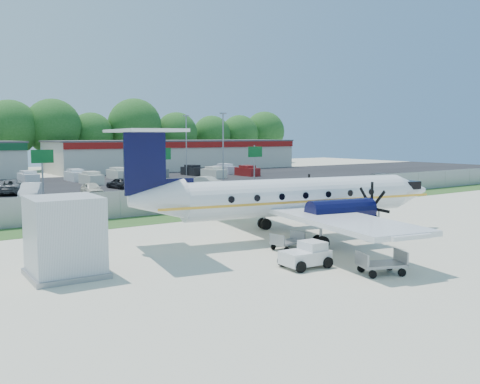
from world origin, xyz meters
TOP-DOWN VIEW (x-y plane):
  - ground at (0.00, 0.00)m, footprint 170.00×170.00m
  - grass_verge at (0.00, 12.00)m, footprint 170.00×4.00m
  - access_road at (0.00, 19.00)m, footprint 170.00×8.00m
  - parking_lot at (0.00, 40.00)m, footprint 170.00×32.00m
  - perimeter_fence at (0.00, 14.00)m, footprint 120.00×0.06m
  - building_east at (26.00, 61.98)m, footprint 44.40×12.40m
  - sign_left at (-8.00, 22.91)m, footprint 1.80×0.26m
  - sign_mid at (3.00, 22.91)m, footprint 1.80×0.26m
  - sign_right at (14.00, 22.91)m, footprint 1.80×0.26m
  - light_pole_ne at (20.00, 38.00)m, footprint 0.90×0.35m
  - light_pole_se at (20.00, 48.00)m, footprint 0.90×0.35m
  - tree_line at (0.00, 74.00)m, footprint 112.00×6.00m
  - aircraft at (0.14, 0.96)m, footprint 20.70×20.29m
  - pushback_tug at (-3.89, -4.73)m, footprint 2.23×1.66m
  - baggage_cart_near at (-2.16, -7.58)m, footprint 2.25×1.81m
  - baggage_cart_far at (-2.13, -1.31)m, footprint 1.84×1.25m
  - service_container at (-13.37, 0.12)m, footprint 3.22×3.22m
  - cone_port_wing at (-3.39, -4.66)m, footprint 0.42×0.42m
  - cone_starboard_wing at (-1.24, 10.56)m, footprint 0.33×0.33m
  - road_car_mid at (10.25, 20.22)m, footprint 5.14×3.74m
  - road_car_east at (29.38, 18.09)m, footprint 6.75×4.92m
  - parked_car_b at (-7.34, 29.42)m, footprint 3.41×5.17m
  - parked_car_c at (-1.58, 29.21)m, footprint 2.05×4.19m
  - parked_car_d at (6.19, 28.99)m, footprint 2.79×4.39m
  - parked_car_e at (12.07, 29.25)m, footprint 2.65×4.38m
  - parked_car_f at (-7.64, 35.88)m, footprint 4.55×6.08m
  - parked_car_g at (3.62, 34.74)m, footprint 2.10×3.95m
  - far_parking_rows at (0.00, 45.00)m, footprint 56.00×10.00m

SIDE VIEW (x-z plane):
  - ground at x=0.00m, z-range 0.00..0.00m
  - tree_line at x=0.00m, z-range -7.00..7.00m
  - road_car_mid at x=10.25m, z-range -0.65..0.65m
  - road_car_east at x=29.38m, z-range -0.85..0.85m
  - parked_car_b at x=-7.34m, z-range -0.81..0.81m
  - parked_car_c at x=-1.58m, z-range -0.69..0.69m
  - parked_car_d at x=6.19m, z-range -0.68..0.68m
  - parked_car_e at x=12.07m, z-range -0.68..0.68m
  - parked_car_f at x=-7.64m, z-range -0.77..0.77m
  - parked_car_g at x=3.62m, z-range -0.64..0.64m
  - far_parking_rows at x=0.00m, z-range -0.80..0.80m
  - grass_verge at x=0.00m, z-range 0.00..0.02m
  - access_road at x=0.00m, z-range 0.00..0.02m
  - parking_lot at x=0.00m, z-range 0.00..0.02m
  - cone_starboard_wing at x=-1.24m, z-range -0.01..0.45m
  - cone_port_wing at x=-3.39m, z-range -0.02..0.57m
  - baggage_cart_far at x=-2.13m, z-range -0.03..0.87m
  - baggage_cart_near at x=-2.16m, z-range -0.04..0.99m
  - pushback_tug at x=-3.89m, z-range -0.02..1.14m
  - perimeter_fence at x=0.00m, z-range 0.01..2.00m
  - service_container at x=-13.37m, z-range -0.12..3.31m
  - aircraft at x=0.14m, z-range -0.72..5.60m
  - building_east at x=26.00m, z-range 0.01..5.25m
  - sign_left at x=-8.00m, z-range 1.11..6.11m
  - sign_mid at x=3.00m, z-range 1.11..6.11m
  - sign_right at x=14.00m, z-range 1.11..6.11m
  - light_pole_ne at x=20.00m, z-range 0.69..9.78m
  - light_pole_se at x=20.00m, z-range 0.69..9.78m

